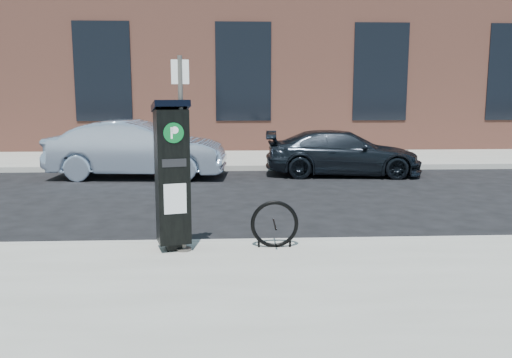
{
  "coord_description": "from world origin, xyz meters",
  "views": [
    {
      "loc": [
        -0.54,
        -7.83,
        2.36
      ],
      "look_at": [
        -0.12,
        0.5,
        0.99
      ],
      "focal_mm": 38.0,
      "sensor_mm": 36.0,
      "label": 1
    }
  ],
  "objects": [
    {
      "name": "bike_rack",
      "position": [
        0.1,
        -0.4,
        0.48
      ],
      "size": [
        0.68,
        0.07,
        0.68
      ],
      "rotation": [
        0.0,
        0.0,
        -0.02
      ],
      "color": "black",
      "rests_on": "sidewalk_near"
    },
    {
      "name": "curb_far",
      "position": [
        0.0,
        8.02,
        0.07
      ],
      "size": [
        60.0,
        0.12,
        0.16
      ],
      "primitive_type": "cube",
      "color": "#9E9B93",
      "rests_on": "ground"
    },
    {
      "name": "parking_kiosk",
      "position": [
        -1.32,
        -0.44,
        1.22
      ],
      "size": [
        0.57,
        0.53,
        2.08
      ],
      "rotation": [
        0.0,
        0.0,
        0.26
      ],
      "color": "black",
      "rests_on": "sidewalk_near"
    },
    {
      "name": "car_silver",
      "position": [
        -3.01,
        6.89,
        0.78
      ],
      "size": [
        4.81,
        1.96,
        1.55
      ],
      "primitive_type": "imported",
      "rotation": [
        0.0,
        0.0,
        1.5
      ],
      "color": "#94A4BD",
      "rests_on": "ground"
    },
    {
      "name": "ground",
      "position": [
        0.0,
        0.0,
        0.0
      ],
      "size": [
        120.0,
        120.0,
        0.0
      ],
      "primitive_type": "plane",
      "color": "black",
      "rests_on": "ground"
    },
    {
      "name": "curb_near",
      "position": [
        0.0,
        -0.02,
        0.07
      ],
      "size": [
        60.0,
        0.12,
        0.16
      ],
      "primitive_type": "cube",
      "color": "#9E9B93",
      "rests_on": "ground"
    },
    {
      "name": "sign_pole",
      "position": [
        -1.18,
        -0.5,
        1.47
      ],
      "size": [
        0.23,
        0.21,
        2.66
      ],
      "rotation": [
        0.0,
        0.0,
        0.13
      ],
      "color": "#534D49",
      "rests_on": "sidewalk_near"
    },
    {
      "name": "car_dark",
      "position": [
        2.63,
        7.03,
        0.62
      ],
      "size": [
        4.42,
        2.1,
        1.25
      ],
      "primitive_type": "imported",
      "rotation": [
        0.0,
        0.0,
        1.49
      ],
      "color": "black",
      "rests_on": "ground"
    },
    {
      "name": "building",
      "position": [
        -0.0,
        17.0,
        4.15
      ],
      "size": [
        28.0,
        10.05,
        8.25
      ],
      "color": "#925442",
      "rests_on": "ground"
    },
    {
      "name": "sidewalk_far",
      "position": [
        0.0,
        14.0,
        0.07
      ],
      "size": [
        60.0,
        12.0,
        0.15
      ],
      "primitive_type": "cube",
      "color": "gray",
      "rests_on": "ground"
    }
  ]
}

